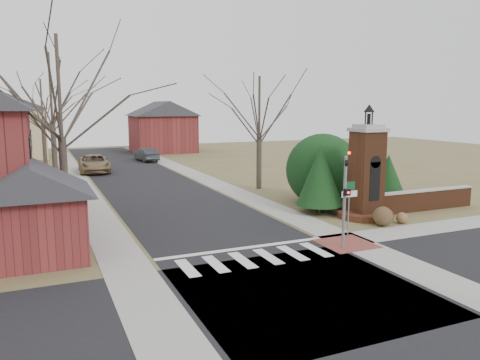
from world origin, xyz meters
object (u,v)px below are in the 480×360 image
brick_gate_monument (366,180)px  pickup_truck (94,163)px  distant_car (146,154)px  traffic_signal_pole (345,192)px  sign_post (349,198)px

brick_gate_monument → pickup_truck: bearing=115.5°
distant_car → traffic_signal_pole: bearing=84.8°
pickup_truck → sign_post: bearing=-70.1°
sign_post → brick_gate_monument: size_ratio=0.42×
distant_car → pickup_truck: bearing=40.4°
sign_post → brick_gate_monument: 4.55m
traffic_signal_pole → sign_post: (1.29, 1.41, -0.64)m
traffic_signal_pole → brick_gate_monument: (4.70, 4.42, -0.42)m
traffic_signal_pole → sign_post: traffic_signal_pole is taller
sign_post → brick_gate_monument: (3.41, 3.01, 0.22)m
traffic_signal_pole → distant_car: (-0.90, 37.09, -1.81)m
traffic_signal_pole → pickup_truck: traffic_signal_pole is taller
pickup_truck → distant_car: (6.61, 7.09, -0.07)m
traffic_signal_pole → pickup_truck: (-7.51, 30.00, -1.74)m
brick_gate_monument → pickup_truck: 28.38m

